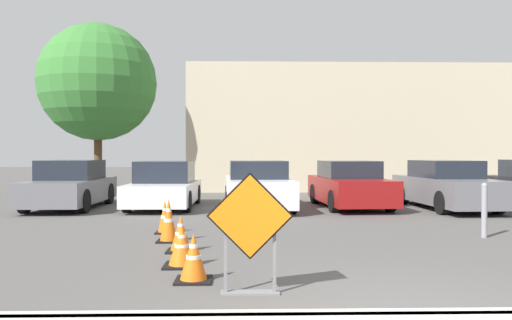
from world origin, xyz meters
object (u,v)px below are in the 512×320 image
at_px(traffic_cone_third, 181,234).
at_px(parked_car_second, 165,186).
at_px(parked_car_nearest, 71,186).
at_px(bollard_nearest, 484,209).
at_px(traffic_cone_fifth, 165,217).
at_px(parked_car_fourth, 349,186).
at_px(traffic_cone_fourth, 169,221).
at_px(road_closed_sign, 250,227).
at_px(traffic_cone_second, 182,247).
at_px(parked_car_third, 258,187).
at_px(parked_car_fifth, 446,186).
at_px(traffic_cone_nearest, 194,258).

height_order(traffic_cone_third, parked_car_second, parked_car_second).
relative_size(parked_car_nearest, bollard_nearest, 3.90).
bearing_deg(parked_car_second, traffic_cone_third, 101.63).
bearing_deg(traffic_cone_fifth, bollard_nearest, -6.14).
bearing_deg(traffic_cone_third, bollard_nearest, 12.35).
bearing_deg(parked_car_fourth, traffic_cone_fourth, 48.20).
distance_m(road_closed_sign, traffic_cone_third, 2.88).
bearing_deg(parked_car_nearest, traffic_cone_fifth, 126.16).
xyz_separation_m(road_closed_sign, traffic_cone_fifth, (-1.72, 4.55, -0.46)).
bearing_deg(traffic_cone_second, parked_car_nearest, 118.75).
xyz_separation_m(parked_car_nearest, parked_car_third, (5.70, -0.38, -0.00)).
bearing_deg(traffic_cone_second, road_closed_sign, -56.59).
distance_m(traffic_cone_third, parked_car_third, 6.66).
height_order(parked_car_third, parked_car_fourth, parked_car_third).
bearing_deg(parked_car_second, traffic_cone_fourth, 100.15).
bearing_deg(parked_car_third, traffic_cone_fifth, 63.07).
bearing_deg(traffic_cone_third, traffic_cone_fourth, 110.02).
relative_size(traffic_cone_third, parked_car_third, 0.14).
height_order(traffic_cone_second, parked_car_nearest, parked_car_nearest).
height_order(traffic_cone_fifth, parked_car_fifth, parked_car_fifth).
xyz_separation_m(traffic_cone_fifth, parked_car_fifth, (7.75, 4.51, 0.35)).
relative_size(traffic_cone_third, parked_car_fifth, 0.13).
distance_m(traffic_cone_third, parked_car_fifth, 9.67).
distance_m(traffic_cone_nearest, parked_car_fifth, 10.81).
bearing_deg(parked_car_fourth, traffic_cone_third, 54.28).
xyz_separation_m(parked_car_nearest, parked_car_fifth, (11.39, -0.40, 0.00)).
distance_m(traffic_cone_nearest, parked_car_second, 9.11).
bearing_deg(traffic_cone_fifth, traffic_cone_second, -76.52).
relative_size(traffic_cone_nearest, parked_car_third, 0.15).
distance_m(parked_car_second, parked_car_third, 2.89).
bearing_deg(traffic_cone_fourth, traffic_cone_second, -76.27).
relative_size(traffic_cone_second, traffic_cone_fourth, 0.74).
distance_m(traffic_cone_nearest, parked_car_nearest, 9.98).
xyz_separation_m(traffic_cone_second, parked_car_fourth, (4.17, 8.01, 0.38)).
xyz_separation_m(traffic_cone_third, bollard_nearest, (5.81, 1.27, 0.28)).
bearing_deg(parked_car_third, road_closed_sign, 85.36).
bearing_deg(parked_car_nearest, parked_car_second, -178.44).
distance_m(traffic_cone_third, parked_car_second, 7.11).
height_order(road_closed_sign, traffic_cone_fifth, road_closed_sign).
distance_m(parked_car_third, bollard_nearest, 6.78).
relative_size(traffic_cone_third, parked_car_second, 0.15).
distance_m(traffic_cone_fourth, bollard_nearest, 6.17).
xyz_separation_m(traffic_cone_fourth, parked_car_nearest, (-3.87, 5.91, 0.28)).
xyz_separation_m(traffic_cone_second, parked_car_third, (1.32, 7.59, 0.38)).
xyz_separation_m(traffic_cone_nearest, traffic_cone_third, (-0.41, 1.96, -0.01)).
bearing_deg(parked_car_fourth, parked_car_third, 4.65).
bearing_deg(traffic_cone_nearest, parked_car_third, 82.82).
bearing_deg(parked_car_third, parked_car_fifth, 177.29).
xyz_separation_m(traffic_cone_third, parked_car_fourth, (4.33, 6.90, 0.37)).
bearing_deg(parked_car_fourth, traffic_cone_nearest, 62.55).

